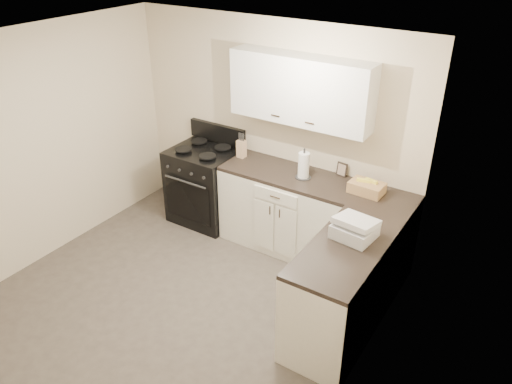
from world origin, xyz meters
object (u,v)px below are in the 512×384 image
Objects in this scene: knife_block at (241,149)px; paper_towel at (304,165)px; wicker_basket at (367,188)px; countertop_grill at (354,231)px; stove at (205,186)px.

knife_block is 0.86m from paper_towel.
knife_block reaches higher than wicker_basket.
wicker_basket is 1.01× the size of countertop_grill.
stove is at bearing -179.10° from paper_towel.
knife_block is 0.61× the size of countertop_grill.
stove is 2.85× the size of countertop_grill.
stove is 0.77m from knife_block.
stove is at bearing -177.99° from wicker_basket.
countertop_grill reaches higher than stove.
wicker_basket is at bearing 110.96° from countertop_grill.
stove is at bearing -165.58° from knife_block.
wicker_basket is 0.84m from countertop_grill.
paper_towel reaches higher than wicker_basket.
wicker_basket is at bearing 4.14° from paper_towel.
countertop_grill is (2.25, -0.74, 0.54)m from stove.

